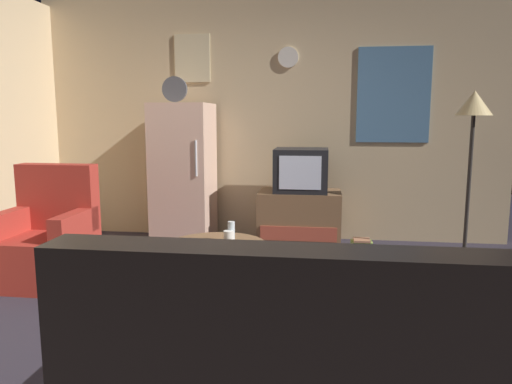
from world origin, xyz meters
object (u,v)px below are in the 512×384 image
at_px(fridge, 184,174).
at_px(wine_glass, 231,232).
at_px(coffee_table, 217,273).
at_px(armchair, 48,241).
at_px(crt_tv, 301,170).
at_px(tv_stand, 300,220).
at_px(remote_control, 216,244).
at_px(mug_ceramic_white, 229,237).
at_px(couch, 291,382).
at_px(book_stack, 361,247).
at_px(standing_lamp, 473,117).

distance_m(fridge, wine_glass, 1.78).
relative_size(coffee_table, armchair, 0.75).
bearing_deg(crt_tv, tv_stand, 174.09).
bearing_deg(remote_control, fridge, 116.21).
height_order(coffee_table, mug_ceramic_white, mug_ceramic_white).
height_order(tv_stand, remote_control, tv_stand).
relative_size(coffee_table, mug_ceramic_white, 8.00).
relative_size(armchair, couch, 0.56).
relative_size(tv_stand, armchair, 0.88).
bearing_deg(crt_tv, coffee_table, -108.63).
bearing_deg(coffee_table, tv_stand, 71.68).
distance_m(fridge, remote_control, 1.87).
relative_size(tv_stand, remote_control, 5.60).
xyz_separation_m(coffee_table, book_stack, (1.16, 1.44, -0.15)).
height_order(standing_lamp, couch, standing_lamp).
distance_m(fridge, standing_lamp, 2.89).
distance_m(crt_tv, coffee_table, 1.79).
distance_m(coffee_table, armchair, 1.53).
xyz_separation_m(tv_stand, coffee_table, (-0.53, -1.60, -0.08)).
height_order(crt_tv, mug_ceramic_white, crt_tv).
distance_m(tv_stand, wine_glass, 1.60).
height_order(tv_stand, book_stack, tv_stand).
bearing_deg(coffee_table, armchair, 169.22).
height_order(fridge, remote_control, fridge).
bearing_deg(wine_glass, coffee_table, -141.82).
height_order(fridge, wine_glass, fridge).
distance_m(coffee_table, mug_ceramic_white, 0.28).
xyz_separation_m(tv_stand, couch, (0.11, -3.14, 0.01)).
relative_size(fridge, couch, 1.04).
xyz_separation_m(standing_lamp, mug_ceramic_white, (-2.00, -1.20, -0.87)).
bearing_deg(tv_stand, standing_lamp, -13.24).
xyz_separation_m(coffee_table, couch, (0.64, -1.54, 0.09)).
height_order(fridge, tv_stand, fridge).
xyz_separation_m(wine_glass, remote_control, (-0.09, -0.13, -0.06)).
bearing_deg(mug_ceramic_white, couch, -70.55).
height_order(fridge, coffee_table, fridge).
bearing_deg(tv_stand, couch, -88.00).
distance_m(standing_lamp, remote_control, 2.60).
distance_m(tv_stand, coffee_table, 1.69).
height_order(couch, book_stack, couch).
bearing_deg(standing_lamp, tv_stand, 166.76).
relative_size(wine_glass, mug_ceramic_white, 1.67).
distance_m(standing_lamp, coffee_table, 2.67).
height_order(tv_stand, crt_tv, crt_tv).
relative_size(wine_glass, book_stack, 0.70).
xyz_separation_m(standing_lamp, wine_glass, (-1.98, -1.16, -0.84)).
xyz_separation_m(fridge, standing_lamp, (2.80, -0.41, 0.60)).
height_order(mug_ceramic_white, couch, couch).
relative_size(standing_lamp, coffee_table, 2.21).
bearing_deg(wine_glass, book_stack, 52.16).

